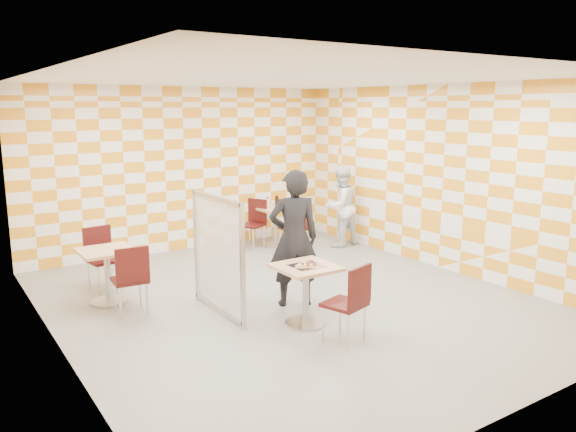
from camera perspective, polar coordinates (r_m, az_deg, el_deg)
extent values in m
plane|color=gray|center=(7.86, 0.20, -8.57)|extent=(7.00, 7.00, 0.00)
plane|color=white|center=(7.41, 0.22, 13.84)|extent=(7.00, 7.00, 0.00)
plane|color=white|center=(10.56, -10.46, 4.66)|extent=(6.00, 0.00, 6.00)
plane|color=white|center=(6.36, -22.88, -0.14)|extent=(0.00, 7.00, 7.00)
plane|color=white|center=(9.48, 15.48, 3.74)|extent=(0.00, 7.00, 7.00)
cube|color=tan|center=(6.81, 1.82, -5.23)|extent=(0.70, 0.70, 0.04)
cylinder|color=#A5A5AA|center=(6.92, 1.80, -8.09)|extent=(0.08, 0.08, 0.70)
cylinder|color=#A5A5AA|center=(7.05, 1.79, -10.82)|extent=(0.50, 0.50, 0.03)
cube|color=tan|center=(10.74, -1.31, 0.79)|extent=(0.70, 0.70, 0.04)
cylinder|color=#A5A5AA|center=(10.81, -1.30, -1.09)|extent=(0.08, 0.08, 0.70)
cylinder|color=#A5A5AA|center=(10.89, -1.29, -2.91)|extent=(0.50, 0.50, 0.03)
cube|color=tan|center=(7.95, -17.99, -3.39)|extent=(0.70, 0.70, 0.04)
cylinder|color=#A5A5AA|center=(8.05, -17.84, -5.87)|extent=(0.08, 0.08, 0.70)
cylinder|color=#A5A5AA|center=(8.15, -17.69, -8.26)|extent=(0.50, 0.50, 0.03)
cube|color=#370C0B|center=(6.43, 5.73, -8.90)|extent=(0.52, 0.52, 0.04)
cube|color=#370C0B|center=(6.25, 7.31, -7.12)|extent=(0.41, 0.16, 0.45)
cylinder|color=silver|center=(6.73, 5.30, -10.10)|extent=(0.03, 0.03, 0.43)
cylinder|color=silver|center=(6.47, 3.56, -10.95)|extent=(0.03, 0.03, 0.43)
cylinder|color=silver|center=(6.56, 7.79, -10.73)|extent=(0.03, 0.03, 0.43)
cylinder|color=silver|center=(6.29, 6.11, -11.65)|extent=(0.03, 0.03, 0.43)
cube|color=#370C0B|center=(10.27, 0.51, -1.27)|extent=(0.45, 0.45, 0.04)
cube|color=#370C0B|center=(10.05, 1.09, -0.09)|extent=(0.42, 0.07, 0.45)
cylinder|color=silver|center=(10.55, 0.84, -2.25)|extent=(0.03, 0.03, 0.43)
cylinder|color=silver|center=(10.39, -0.77, -2.46)|extent=(0.03, 0.03, 0.43)
cylinder|color=silver|center=(10.27, 1.81, -2.62)|extent=(0.03, 0.03, 0.43)
cylinder|color=silver|center=(10.10, 0.16, -2.85)|extent=(0.03, 0.03, 0.43)
cube|color=#370C0B|center=(10.57, -3.75, -0.94)|extent=(0.55, 0.55, 0.04)
cube|color=#370C0B|center=(10.68, -3.12, 0.56)|extent=(0.20, 0.40, 0.45)
cylinder|color=silver|center=(10.59, -5.02, -2.23)|extent=(0.03, 0.03, 0.43)
cylinder|color=silver|center=(10.39, -3.54, -2.47)|extent=(0.03, 0.03, 0.43)
cylinder|color=silver|center=(10.86, -3.91, -1.89)|extent=(0.03, 0.03, 0.43)
cylinder|color=silver|center=(10.66, -2.45, -2.12)|extent=(0.03, 0.03, 0.43)
cube|color=#370C0B|center=(7.53, -15.78, -6.29)|extent=(0.45, 0.45, 0.04)
cube|color=#370C0B|center=(7.27, -15.52, -4.83)|extent=(0.42, 0.07, 0.45)
cylinder|color=silver|center=(7.79, -14.76, -7.45)|extent=(0.03, 0.03, 0.43)
cylinder|color=silver|center=(7.72, -17.22, -7.75)|extent=(0.03, 0.03, 0.43)
cylinder|color=silver|center=(7.48, -14.11, -8.21)|extent=(0.03, 0.03, 0.43)
cylinder|color=silver|center=(7.41, -16.67, -8.53)|extent=(0.03, 0.03, 0.43)
cube|color=#370C0B|center=(8.57, -18.16, -4.31)|extent=(0.48, 0.48, 0.04)
cube|color=#370C0B|center=(8.69, -18.81, -2.45)|extent=(0.42, 0.10, 0.45)
cylinder|color=silver|center=(8.42, -18.64, -6.28)|extent=(0.03, 0.03, 0.43)
cylinder|color=silver|center=(8.56, -16.55, -5.88)|extent=(0.03, 0.03, 0.43)
cylinder|color=silver|center=(8.72, -19.56, -5.75)|extent=(0.03, 0.03, 0.43)
cylinder|color=silver|center=(8.85, -17.53, -5.38)|extent=(0.03, 0.03, 0.43)
cube|color=white|center=(7.21, -7.15, -3.82)|extent=(0.02, 1.30, 1.40)
cube|color=#B2B2B7|center=(7.06, -7.29, 1.84)|extent=(0.05, 1.30, 0.05)
cube|color=#B2B2B7|center=(7.42, -7.02, -9.21)|extent=(0.05, 1.30, 0.05)
cube|color=#B2B2B7|center=(6.65, -4.64, -5.04)|extent=(0.05, 0.05, 1.50)
cylinder|color=#B2B2B7|center=(6.90, -4.53, -11.23)|extent=(0.08, 0.08, 0.05)
cube|color=#B2B2B7|center=(7.78, -9.30, -2.78)|extent=(0.05, 0.05, 1.50)
cylinder|color=#B2B2B7|center=(7.99, -9.13, -8.18)|extent=(0.08, 0.08, 0.05)
imported|color=black|center=(7.46, 0.60, -2.28)|extent=(0.79, 0.66, 1.84)
imported|color=white|center=(10.76, 5.34, 1.00)|extent=(0.82, 0.68, 1.55)
cube|color=silver|center=(6.79, 1.92, -5.08)|extent=(0.38, 0.34, 0.01)
cone|color=tan|center=(6.79, 1.92, -4.98)|extent=(0.40, 0.40, 0.02)
cone|color=#F2D88C|center=(6.80, 1.82, -4.82)|extent=(0.33, 0.33, 0.01)
cylinder|color=maroon|center=(6.67, 2.00, -5.06)|extent=(0.04, 0.04, 0.01)
cylinder|color=maroon|center=(6.74, 2.72, -4.89)|extent=(0.04, 0.04, 0.01)
cylinder|color=maroon|center=(6.76, 2.02, -4.82)|extent=(0.04, 0.04, 0.01)
cylinder|color=maroon|center=(6.78, 1.43, -4.79)|extent=(0.04, 0.04, 0.01)
cylinder|color=maroon|center=(6.82, 2.29, -4.69)|extent=(0.04, 0.04, 0.01)
torus|color=black|center=(6.78, 2.42, -4.77)|extent=(0.03, 0.03, 0.01)
torus|color=black|center=(6.72, 2.08, -4.92)|extent=(0.03, 0.03, 0.01)
torus|color=black|center=(6.82, 1.86, -4.67)|extent=(0.03, 0.03, 0.01)
torus|color=black|center=(6.72, 1.53, -4.90)|extent=(0.03, 0.03, 0.01)
cylinder|color=white|center=(10.74, -2.06, 1.33)|extent=(0.06, 0.06, 0.16)
cylinder|color=red|center=(10.72, -2.07, 1.86)|extent=(0.04, 0.04, 0.04)
cylinder|color=black|center=(10.83, -1.14, 1.53)|extent=(0.07, 0.07, 0.20)
cylinder|color=red|center=(10.81, -1.15, 2.13)|extent=(0.03, 0.03, 0.03)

